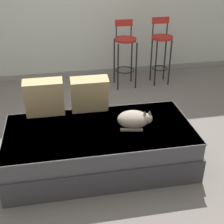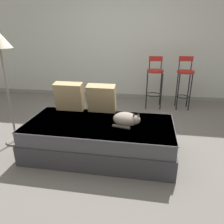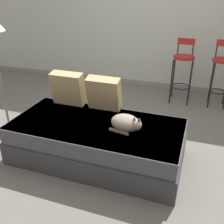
% 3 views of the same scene
% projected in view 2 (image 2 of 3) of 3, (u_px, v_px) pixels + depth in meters
% --- Properties ---
extents(ground_plane, '(16.00, 16.00, 0.00)m').
position_uv_depth(ground_plane, '(105.00, 139.00, 3.36)').
color(ground_plane, '#66605B').
rests_on(ground_plane, ground).
extents(wall_back_panel, '(8.00, 0.10, 2.60)m').
position_uv_depth(wall_back_panel, '(123.00, 42.00, 4.96)').
color(wall_back_panel, '#B7BCB2').
rests_on(wall_back_panel, ground).
extents(wall_baseboard_trim, '(8.00, 0.02, 0.09)m').
position_uv_depth(wall_baseboard_trim, '(122.00, 95.00, 5.37)').
color(wall_baseboard_trim, gray).
rests_on(wall_baseboard_trim, ground).
extents(couch, '(1.94, 0.97, 0.46)m').
position_uv_depth(couch, '(100.00, 138.00, 2.91)').
color(couch, '#353539').
rests_on(couch, ground).
extents(throw_pillow_corner, '(0.41, 0.21, 0.43)m').
position_uv_depth(throw_pillow_corner, '(69.00, 96.00, 3.18)').
color(throw_pillow_corner, tan).
rests_on(throw_pillow_corner, couch).
extents(throw_pillow_middle, '(0.40, 0.23, 0.42)m').
position_uv_depth(throw_pillow_middle, '(102.00, 98.00, 3.10)').
color(throw_pillow_middle, tan).
rests_on(throw_pillow_middle, couch).
extents(cat, '(0.37, 0.30, 0.20)m').
position_uv_depth(cat, '(126.00, 119.00, 2.72)').
color(cat, gray).
rests_on(cat, couch).
extents(bar_stool_near_window, '(0.34, 0.34, 1.05)m').
position_uv_depth(bar_stool_near_window, '(155.00, 78.00, 4.52)').
color(bar_stool_near_window, black).
rests_on(bar_stool_near_window, ground).
extents(bar_stool_by_doorway, '(0.34, 0.34, 1.07)m').
position_uv_depth(bar_stool_by_doorway, '(185.00, 78.00, 4.43)').
color(bar_stool_by_doorway, black).
rests_on(bar_stool_by_doorway, ground).
extents(floor_lamp, '(0.32, 0.32, 1.58)m').
position_uv_depth(floor_lamp, '(0.00, 50.00, 2.81)').
color(floor_lamp, slate).
rests_on(floor_lamp, ground).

